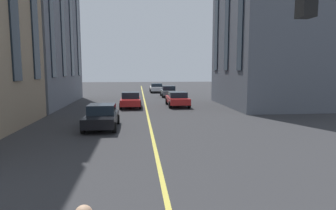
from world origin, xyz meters
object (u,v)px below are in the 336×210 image
at_px(car_white_far, 156,88).
at_px(car_grey_near, 168,91).
at_px(car_red_oncoming, 177,99).
at_px(car_red_trailing, 131,100).
at_px(car_black_parked_a, 102,117).

bearing_deg(car_white_far, car_grey_near, -171.86).
distance_m(car_red_oncoming, car_grey_near, 9.57).
xyz_separation_m(car_white_far, car_grey_near, (-7.39, -1.06, -0.00)).
bearing_deg(car_white_far, car_red_trailing, 168.77).
bearing_deg(car_white_far, car_red_oncoming, -176.99).
bearing_deg(car_red_trailing, car_black_parked_a, 170.91).
relative_size(car_white_far, car_red_trailing, 1.13).
bearing_deg(car_red_oncoming, car_red_trailing, 96.39).
relative_size(car_white_far, car_grey_near, 1.13).
distance_m(car_grey_near, car_black_parked_a, 20.22).
bearing_deg(car_grey_near, car_black_parked_a, 162.74).
height_order(car_red_trailing, car_black_parked_a, same).
xyz_separation_m(car_red_oncoming, car_grey_near, (9.57, -0.17, -0.00)).
bearing_deg(car_red_trailing, car_grey_near, -24.19).
bearing_deg(car_red_oncoming, car_grey_near, -0.99).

